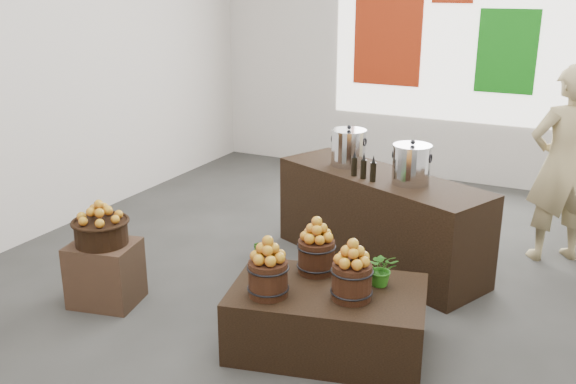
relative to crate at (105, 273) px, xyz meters
The scene contains 22 objects.
ground 1.83m from the crate, 40.20° to the left, with size 7.00×7.00×0.00m, color #3C3C39.
back_wall 5.17m from the crate, 73.48° to the left, with size 6.00×0.04×4.00m, color beige.
back_opening 5.24m from the crate, 70.08° to the left, with size 3.20×0.02×2.40m, color white.
deco_red_left 4.98m from the crate, 80.40° to the left, with size 0.90×0.04×1.40m, color #9C250C.
deco_green_right 5.37m from the crate, 63.78° to the left, with size 0.70×0.04×1.00m, color #127612.
crate is the anchor object (origin of this frame).
wicker_basket 0.35m from the crate, ahead, with size 0.41×0.41×0.19m, color black.
apples_in_basket 0.53m from the crate, ahead, with size 0.32×0.32×0.17m, color #9B051B, non-canonical shape.
display_table 1.89m from the crate, ahead, with size 1.34×0.83×0.47m, color black.
apple_bucket_front_left 1.59m from the crate, ahead, with size 0.27×0.27×0.25m, color #381C0F.
apples_in_bucket_front_left 1.65m from the crate, ahead, with size 0.20×0.20×0.18m, color #9B051B, non-canonical shape.
apple_bucket_front_right 2.11m from the crate, ahead, with size 0.27×0.27×0.25m, color #381C0F.
apples_in_bucket_front_right 2.15m from the crate, ahead, with size 0.20×0.20×0.18m, color #9B051B, non-canonical shape.
apple_bucket_rear 1.77m from the crate, 12.72° to the left, with size 0.27×0.27×0.25m, color #381C0F.
apples_in_bucket_rear 1.82m from the crate, 12.72° to the left, with size 0.20×0.20×0.18m, color #9B051B, non-canonical shape.
herb_garnish_right 2.25m from the crate, 10.11° to the left, with size 0.23×0.20×0.26m, color #256B16.
herb_garnish_left 1.38m from the crate, ahead, with size 0.14×0.11×0.25m, color #256B16.
counter 2.46m from the crate, 45.45° to the left, with size 2.08×0.66×0.85m, color black.
stock_pot_left 2.45m from the crate, 55.24° to the left, with size 0.32×0.32×0.32m, color silver.
stock_pot_center 2.70m from the crate, 38.60° to the left, with size 0.32×0.32×0.32m, color silver.
oil_cruets 2.37m from the crate, 43.57° to the left, with size 0.23×0.06×0.24m, color black, non-canonical shape.
shopper 4.13m from the crate, 39.18° to the left, with size 0.67×0.44×1.83m, color tan.
Camera 1 is at (2.05, -4.73, 2.50)m, focal length 40.00 mm.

